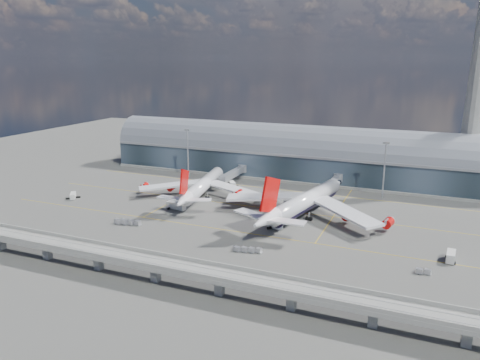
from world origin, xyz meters
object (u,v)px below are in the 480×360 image
at_px(control_tower, 478,81).
at_px(service_truck_5, 232,185).
at_px(floodlight_mast_right, 384,169).
at_px(service_truck_3, 451,256).
at_px(airliner_right, 304,203).
at_px(service_truck_2, 176,206).
at_px(cargo_train_0, 128,222).
at_px(cargo_train_2, 423,272).
at_px(service_truck_1, 275,224).
at_px(airliner_left, 202,186).
at_px(floodlight_mast_left, 188,152).
at_px(service_truck_0, 73,196).
at_px(cargo_train_1, 248,250).
at_px(service_truck_4, 286,206).

distance_m(control_tower, service_truck_5, 122.50).
height_order(floodlight_mast_right, service_truck_3, floodlight_mast_right).
height_order(airliner_right, service_truck_2, airliner_right).
height_order(cargo_train_0, cargo_train_2, cargo_train_0).
bearing_deg(floodlight_mast_right, service_truck_1, -119.65).
distance_m(airliner_left, service_truck_5, 21.62).
bearing_deg(floodlight_mast_left, airliner_right, -28.09).
bearing_deg(cargo_train_2, airliner_right, 61.40).
relative_size(control_tower, service_truck_2, 11.43).
relative_size(service_truck_1, service_truck_5, 0.94).
bearing_deg(service_truck_3, airliner_right, 159.99).
xyz_separation_m(service_truck_3, cargo_train_0, (-113.04, -11.33, -0.64)).
height_order(service_truck_0, cargo_train_1, service_truck_0).
relative_size(floodlight_mast_left, service_truck_5, 3.88).
height_order(service_truck_4, service_truck_5, service_truck_5).
height_order(service_truck_2, service_truck_5, service_truck_2).
height_order(floodlight_mast_right, cargo_train_0, floodlight_mast_right).
relative_size(service_truck_1, cargo_train_2, 1.33).
bearing_deg(service_truck_5, cargo_train_1, -98.53).
relative_size(control_tower, airliner_right, 1.42).
xyz_separation_m(airliner_right, cargo_train_1, (-7.54, -41.31, -5.17)).
bearing_deg(cargo_train_0, airliner_right, -49.70).
bearing_deg(cargo_train_1, floodlight_mast_right, -9.37).
xyz_separation_m(service_truck_0, service_truck_2, (50.98, 4.33, 0.28)).
bearing_deg(cargo_train_2, service_truck_5, 63.87).
xyz_separation_m(service_truck_2, service_truck_4, (42.41, 18.14, -0.12)).
distance_m(service_truck_4, cargo_train_2, 69.92).
bearing_deg(service_truck_3, service_truck_4, 158.13).
bearing_deg(cargo_train_1, service_truck_2, 69.19).
xyz_separation_m(control_tower, airliner_left, (-110.52, -59.45, -46.05)).
bearing_deg(service_truck_4, cargo_train_2, -52.20).
bearing_deg(airliner_left, service_truck_1, -39.98).
xyz_separation_m(airliner_left, service_truck_2, (-2.10, -19.70, -3.94)).
distance_m(service_truck_5, cargo_train_0, 65.22).
relative_size(control_tower, cargo_train_0, 9.23).
distance_m(control_tower, service_truck_2, 146.45).
bearing_deg(service_truck_2, floodlight_mast_right, -46.89).
relative_size(service_truck_0, service_truck_2, 0.71).
xyz_separation_m(floodlight_mast_left, cargo_train_0, (14.51, -74.30, -12.67)).
height_order(airliner_left, service_truck_3, airliner_left).
bearing_deg(cargo_train_1, service_truck_3, -60.55).
xyz_separation_m(service_truck_1, service_truck_4, (-3.02, 23.53, -0.14)).
distance_m(service_truck_0, service_truck_2, 51.17).
relative_size(control_tower, floodlight_mast_left, 4.01).
xyz_separation_m(control_tower, service_truck_2, (-112.62, -79.16, -49.99)).
relative_size(service_truck_3, cargo_train_0, 0.59).
bearing_deg(airliner_right, control_tower, 59.43).
distance_m(floodlight_mast_left, service_truck_3, 142.76).
relative_size(control_tower, floodlight_mast_right, 4.01).
xyz_separation_m(service_truck_1, cargo_train_1, (-1.27, -24.31, -0.84)).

